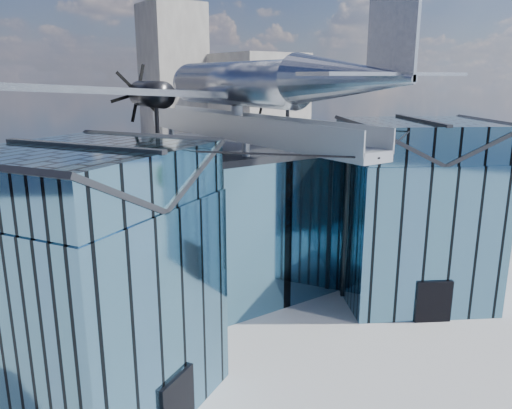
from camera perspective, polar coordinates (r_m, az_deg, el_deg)
ground_plane at (r=30.08m, az=2.24°, el=-14.21°), size 120.00×120.00×0.00m
museum at (r=32.47m, az=-3.85°, el=-1.46°), size 32.88×24.50×17.60m
bg_towers at (r=73.73m, az=-21.39°, el=10.02°), size 77.00×24.50×26.00m
tree_side_e at (r=55.99m, az=26.37°, el=2.22°), size 4.81×4.81×5.96m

